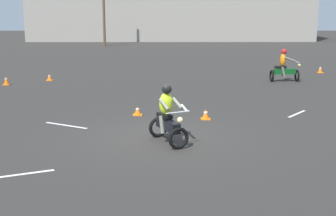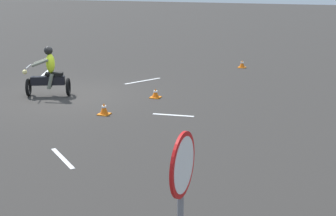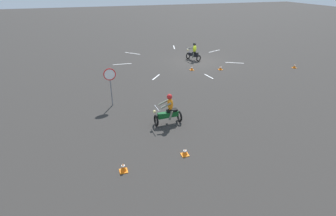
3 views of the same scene
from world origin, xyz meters
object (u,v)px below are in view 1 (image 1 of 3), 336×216
Objects in this scene: traffic_cone_mid_left at (138,111)px; traffic_cone_far_right at (6,81)px; traffic_cone_near_right at (206,114)px; traffic_cone_far_center at (320,70)px; motorcycle_rider_foreground at (167,117)px; motorcycle_rider_background at (284,67)px; traffic_cone_far_left at (50,77)px; traffic_cone_near_left at (274,71)px.

traffic_cone_mid_left is 0.75× the size of traffic_cone_far_right.
traffic_cone_far_right is at bearing 142.05° from traffic_cone_near_right.
traffic_cone_far_center is at bearing 13.77° from traffic_cone_far_right.
motorcycle_rider_foreground is 4.82× the size of traffic_cone_near_right.
motorcycle_rider_background reaches higher than traffic_cone_mid_left.
motorcycle_rider_foreground is at bearing -61.71° from traffic_cone_far_left.
motorcycle_rider_foreground reaches higher than traffic_cone_mid_left.
traffic_cone_far_right is 1.10× the size of traffic_cone_far_center.
motorcycle_rider_background reaches higher than traffic_cone_near_left.
traffic_cone_near_right is at bearing -113.84° from traffic_cone_near_left.
traffic_cone_far_right is at bearing -89.08° from motorcycle_rider_background.
motorcycle_rider_background is 2.93m from traffic_cone_near_left.
traffic_cone_near_right is at bearing -37.95° from traffic_cone_far_right.
motorcycle_rider_background reaches higher than traffic_cone_near_right.
motorcycle_rider_background is 11.96m from traffic_cone_far_left.
traffic_cone_mid_left is 0.82× the size of traffic_cone_far_center.
traffic_cone_far_right reaches higher than traffic_cone_mid_left.
traffic_cone_far_right is at bearing 136.24° from traffic_cone_mid_left.
traffic_cone_far_left reaches higher than traffic_cone_mid_left.
motorcycle_rider_foreground is 12.70m from traffic_cone_far_left.
traffic_cone_mid_left is 0.94× the size of traffic_cone_far_left.
traffic_cone_near_right reaches higher than traffic_cone_far_left.
motorcycle_rider_foreground is 14.96m from traffic_cone_near_left.
motorcycle_rider_foreground is 12.30m from motorcycle_rider_background.
traffic_cone_near_right is 13.44m from traffic_cone_far_center.
traffic_cone_far_center reaches higher than traffic_cone_far_left.
traffic_cone_far_right reaches higher than traffic_cone_far_left.
traffic_cone_mid_left is at bearing -133.07° from traffic_cone_far_center.
motorcycle_rider_foreground is 3.58m from traffic_cone_mid_left.
motorcycle_rider_foreground is 3.87× the size of traffic_cone_far_right.
traffic_cone_far_left is (-6.01, 11.17, -0.56)m from motorcycle_rider_foreground.
traffic_cone_far_left is at bearing -94.91° from motorcycle_rider_background.
traffic_cone_far_right is at bearing -164.70° from traffic_cone_near_left.
motorcycle_rider_foreground is 4.26× the size of traffic_cone_far_center.
traffic_cone_near_right is 11.15m from traffic_cone_far_left.
motorcycle_rider_background is at bearing 46.73° from traffic_cone_mid_left.
motorcycle_rider_foreground reaches higher than traffic_cone_near_left.
motorcycle_rider_foreground is at bearing -51.64° from traffic_cone_far_right.
traffic_cone_far_left is at bearing -169.55° from traffic_cone_far_center.
traffic_cone_far_center is (16.59, 4.07, -0.02)m from traffic_cone_far_right.
traffic_cone_far_center is at bearing 134.43° from motorcycle_rider_background.
motorcycle_rider_background is at bearing -144.17° from motorcycle_rider_foreground.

